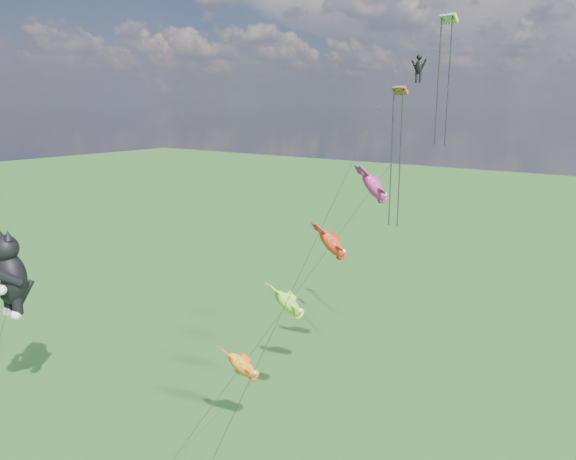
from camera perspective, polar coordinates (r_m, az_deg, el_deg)
The scene contains 3 objects.
cat_kite_rig at distance 38.07m, azimuth -26.78°, elevation -4.07°, with size 2.54×4.09×11.86m.
fish_windsock_rig at distance 32.56m, azimuth 2.21°, elevation -4.51°, with size 6.71×14.58×16.99m.
parafoil_rig at distance 35.13m, azimuth 12.67°, elevation 13.95°, with size 6.27×16.78×27.95m.
Camera 1 is at (37.08, -14.83, 19.25)m, focal length 35.00 mm.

